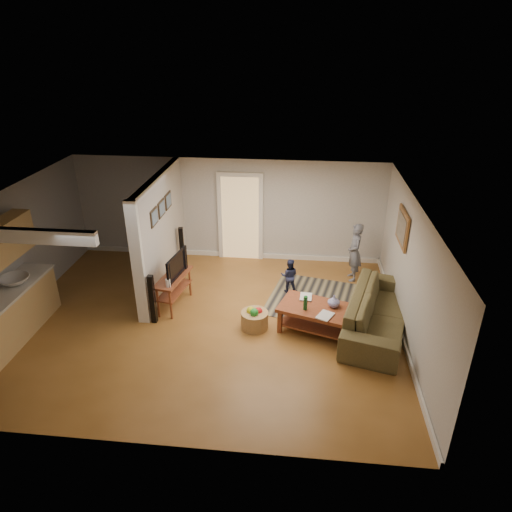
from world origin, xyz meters
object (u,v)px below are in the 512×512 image
at_px(coffee_table, 317,312).
at_px(tv_console, 174,279).
at_px(speaker_right, 182,249).
at_px(speaker_left, 152,299).
at_px(child, 352,279).
at_px(toddler, 289,291).
at_px(sofa, 376,328).
at_px(toy_basket, 255,319).

bearing_deg(coffee_table, tv_console, 168.51).
bearing_deg(speaker_right, speaker_left, -100.56).
bearing_deg(tv_console, speaker_right, 108.67).
relative_size(child, toddler, 1.73).
distance_m(coffee_table, speaker_left, 3.15).
relative_size(sofa, toddler, 3.31).
relative_size(coffee_table, speaker_right, 1.45).
xyz_separation_m(sofa, speaker_right, (-4.30, 2.06, 0.53)).
xyz_separation_m(toy_basket, child, (2.03, 2.17, -0.19)).
distance_m(coffee_table, speaker_right, 3.87).
bearing_deg(speaker_right, coffee_table, -46.06).
bearing_deg(coffee_table, toddler, 112.25).
height_order(speaker_left, toy_basket, speaker_left).
distance_m(coffee_table, toy_basket, 1.20).
distance_m(speaker_left, toddler, 2.99).
bearing_deg(speaker_right, sofa, -36.16).
xyz_separation_m(coffee_table, toddler, (-0.58, 1.41, -0.42)).
relative_size(speaker_left, toddler, 1.31).
distance_m(sofa, coffee_table, 1.24).
xyz_separation_m(tv_console, child, (3.74, 1.56, -0.63)).
height_order(toy_basket, child, child).
bearing_deg(toy_basket, speaker_left, -179.66).
height_order(sofa, speaker_left, speaker_left).
bearing_deg(tv_console, toddler, 29.40).
distance_m(tv_console, child, 4.10).
distance_m(sofa, toy_basket, 2.35).
height_order(coffee_table, toy_basket, coffee_table).
xyz_separation_m(speaker_left, toy_basket, (1.97, 0.01, -0.32)).
relative_size(tv_console, speaker_right, 1.08).
bearing_deg(toy_basket, tv_console, 160.43).
relative_size(speaker_right, toy_basket, 2.03).
xyz_separation_m(speaker_left, toddler, (2.57, 1.45, -0.51)).
xyz_separation_m(coffee_table, toy_basket, (-1.18, -0.02, -0.22)).
distance_m(speaker_left, toy_basket, 2.00).
bearing_deg(coffee_table, speaker_left, -179.41).
xyz_separation_m(coffee_table, child, (0.85, 2.15, -0.42)).
distance_m(tv_console, speaker_right, 1.68).
distance_m(toy_basket, toddler, 1.57).
xyz_separation_m(coffee_table, speaker_right, (-3.15, 2.25, 0.11)).
xyz_separation_m(tv_console, toddler, (2.31, 0.83, -0.63)).
xyz_separation_m(speaker_right, toddler, (2.57, -0.83, -0.53)).
height_order(speaker_left, child, speaker_left).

